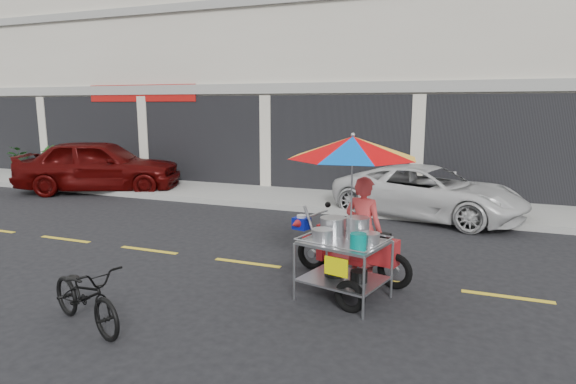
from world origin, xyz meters
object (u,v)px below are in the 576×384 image
(near_bicycle, at_px, (86,296))
(food_vendor_rig, at_px, (354,193))
(maroon_sedan, at_px, (100,165))
(white_pickup, at_px, (428,192))

(near_bicycle, distance_m, food_vendor_rig, 3.65)
(maroon_sedan, relative_size, near_bicycle, 3.12)
(food_vendor_rig, bearing_deg, maroon_sedan, 165.31)
(white_pickup, distance_m, food_vendor_rig, 5.22)
(maroon_sedan, distance_m, near_bicycle, 9.67)
(maroon_sedan, xyz_separation_m, near_bicycle, (6.36, -7.28, -0.41))
(white_pickup, height_order, food_vendor_rig, food_vendor_rig)
(white_pickup, bearing_deg, near_bicycle, 172.18)
(maroon_sedan, bearing_deg, food_vendor_rig, -142.38)
(near_bicycle, height_order, food_vendor_rig, food_vendor_rig)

